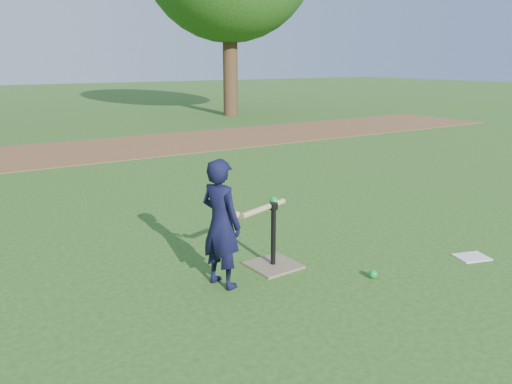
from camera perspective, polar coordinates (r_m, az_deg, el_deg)
ground at (r=4.27m, az=-0.04°, el=-11.02°), size 80.00×80.00×0.00m
dirt_strip at (r=11.10m, az=-21.11°, el=4.22°), size 24.00×3.00×0.01m
child at (r=4.15m, az=-4.02°, el=-3.62°), size 0.37×0.46×1.10m
wiffle_ball_ground at (r=4.57m, az=13.25°, el=-9.12°), size 0.08×0.08×0.08m
clipboard at (r=5.33m, az=23.44°, el=-6.84°), size 0.35×0.31×0.01m
batting_tee at (r=4.67m, az=1.97°, el=-7.22°), size 0.45×0.45×0.61m
swing_action at (r=4.45m, az=0.82°, el=-1.76°), size 0.62×0.27×0.09m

